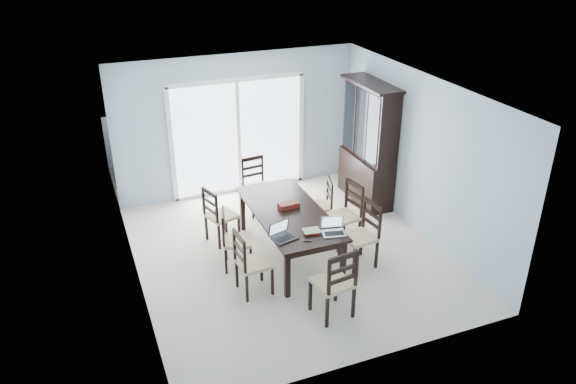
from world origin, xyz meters
The scene contains 24 objects.
floor centered at (0.00, 0.00, 0.00)m, with size 5.00×5.00×0.00m, color beige.
ceiling centered at (0.00, 0.00, 2.60)m, with size 5.00×5.00×0.00m, color white.
back_wall centered at (0.00, 2.50, 1.30)m, with size 4.50×0.02×2.60m, color #A3B4C2.
wall_left centered at (-2.25, 0.00, 1.30)m, with size 0.02×5.00×2.60m, color #A3B4C2.
wall_right centered at (2.25, 0.00, 1.30)m, with size 0.02×5.00×2.60m, color #A3B4C2.
balcony centered at (0.00, 3.50, -0.05)m, with size 4.50×2.00×0.10m, color gray.
railing centered at (0.00, 4.50, 0.55)m, with size 4.50×0.06×1.10m, color #99999E.
dining_table centered at (0.00, 0.00, 0.67)m, with size 1.00×2.20×0.75m.
china_hutch centered at (2.02, 1.25, 1.07)m, with size 0.50×1.38×2.20m.
sliding_door centered at (0.00, 2.48, 1.09)m, with size 2.52×0.05×2.18m.
chair_left_near centered at (-0.89, -0.72, 0.58)m, with size 0.45×0.44×1.10m.
chair_left_mid centered at (-0.91, -0.01, 0.57)m, with size 0.51×0.50×1.07m.
chair_left_far centered at (-0.92, 0.75, 0.58)m, with size 0.53×0.52×1.11m.
chair_right_near centered at (0.95, -0.64, 0.61)m, with size 0.49×0.48×1.16m.
chair_right_mid centered at (1.00, 0.01, 0.62)m, with size 0.52×0.51×1.18m.
chair_right_far centered at (0.84, 0.56, 0.54)m, with size 0.47×0.46×1.01m.
chair_end_near centered at (-0.01, -1.66, 0.63)m, with size 0.50×0.52×1.19m.
chair_end_far centered at (0.01, 1.61, 0.60)m, with size 0.47×0.48×1.13m.
laptop_dark centered at (-0.35, -0.73, 0.81)m, with size 0.38×0.31×0.23m.
laptop_silver centered at (0.33, -0.86, 0.80)m, with size 0.37×0.29×0.22m.
book_stack centered at (0.05, -0.71, 0.77)m, with size 0.26×0.21×0.04m.
cell_phone centered at (-0.09, -0.89, 0.76)m, with size 0.11×0.05×0.01m, color black.
game_box centered at (0.04, 0.11, 0.79)m, with size 0.31×0.15×0.08m, color #531110.
hot_tub centered at (-0.34, 3.47, 0.46)m, with size 1.91×1.74×0.92m.
Camera 1 is at (-2.75, -6.86, 4.68)m, focal length 35.00 mm.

